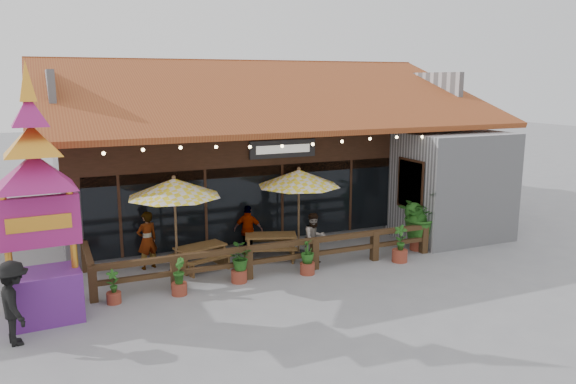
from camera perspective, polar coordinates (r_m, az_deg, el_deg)
name	(u,v)px	position (r m, az deg, el deg)	size (l,w,h in m)	color
ground	(322,262)	(16.85, 3.47, -7.07)	(100.00, 100.00, 0.00)	gray
restaurant_building	(253,159)	(22.38, -3.62, 3.32)	(15.50, 14.73, 6.09)	#AEAEB3
patio_railing	(254,254)	(15.57, -3.49, -6.26)	(10.00, 2.60, 0.92)	#442D18
umbrella_left	(174,188)	(15.59, -11.49, 0.39)	(3.09, 3.09, 2.77)	brown
umbrella_right	(299,178)	(17.00, 1.11, 1.40)	(2.85, 2.85, 2.73)	brown
picnic_table_left	(201,253)	(16.29, -8.88, -6.15)	(1.70, 1.57, 0.68)	brown
picnic_table_right	(271,242)	(17.02, -1.77, -5.11)	(1.89, 1.76, 0.74)	brown
thai_sign_tower	(35,178)	(13.21, -24.30, 1.32)	(2.39, 2.39, 6.14)	#5D217C
tropical_plant	(419,216)	(18.16, 13.20, -2.40)	(1.76, 1.67, 1.92)	brown
diner_a	(147,240)	(16.50, -14.12, -4.76)	(0.61, 0.40, 1.68)	#371D11
diner_b	(314,238)	(16.45, 2.68, -4.74)	(0.74, 0.58, 1.53)	#371D11
diner_c	(248,230)	(17.36, -4.04, -3.88)	(0.90, 0.38, 1.54)	#371D11
pedestrian	(14,303)	(12.83, -26.07, -10.10)	(1.14, 0.65, 1.76)	black
planter_a	(113,289)	(14.35, -17.32, -9.41)	(0.35, 0.35, 0.85)	brown
planter_b	(179,278)	(14.47, -11.03, -8.61)	(0.39, 0.40, 0.95)	brown
planter_c	(239,261)	(15.06, -5.01, -7.02)	(0.83, 0.83, 1.04)	brown
planter_d	(307,257)	(15.65, 1.99, -6.66)	(0.53, 0.53, 1.00)	brown
planter_e	(400,246)	(17.00, 11.31, -5.45)	(0.46, 0.48, 1.12)	brown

